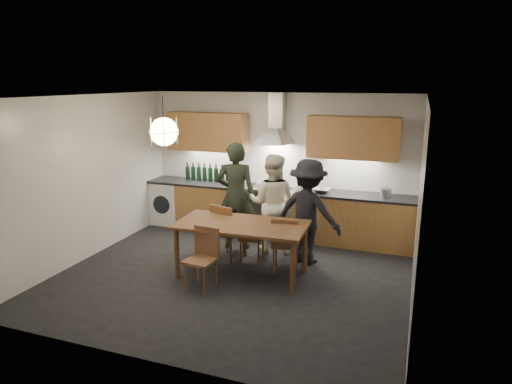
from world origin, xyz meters
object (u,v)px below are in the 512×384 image
(person_left, at_px, (236,196))
(stock_pot, at_px, (386,193))
(mixing_bowl, at_px, (321,190))
(chair_front, at_px, (203,253))
(person_right, at_px, (308,212))
(dining_table, at_px, (242,229))
(wine_bottles, at_px, (207,173))
(chair_back_left, at_px, (225,229))
(person_mid, at_px, (272,203))

(person_left, distance_m, stock_pot, 2.53)
(person_left, relative_size, mixing_bowl, 5.56)
(chair_front, height_order, person_right, person_right)
(dining_table, relative_size, wine_bottles, 2.04)
(person_left, distance_m, person_right, 1.33)
(chair_back_left, bearing_deg, stock_pot, -132.53)
(chair_back_left, bearing_deg, person_right, -148.31)
(chair_front, xyz_separation_m, person_left, (-0.17, 1.60, 0.42))
(mixing_bowl, bearing_deg, person_mid, -133.19)
(person_right, relative_size, wine_bottles, 1.75)
(person_left, xyz_separation_m, person_mid, (0.62, 0.07, -0.09))
(chair_back_left, relative_size, mixing_bowl, 2.79)
(chair_front, height_order, wine_bottles, wine_bottles)
(chair_front, bearing_deg, mixing_bowl, 71.35)
(dining_table, bearing_deg, person_left, 113.86)
(wine_bottles, bearing_deg, dining_table, -52.94)
(chair_front, bearing_deg, dining_table, 64.25)
(person_left, relative_size, person_mid, 1.11)
(chair_front, xyz_separation_m, person_right, (1.14, 1.36, 0.34))
(chair_front, distance_m, person_right, 1.81)
(person_right, relative_size, mixing_bowl, 5.02)
(chair_front, bearing_deg, chair_back_left, 102.58)
(person_mid, relative_size, wine_bottles, 1.75)
(person_mid, xyz_separation_m, person_right, (0.68, -0.31, 0.00))
(chair_front, relative_size, mixing_bowl, 2.60)
(chair_back_left, distance_m, wine_bottles, 1.92)
(person_left, bearing_deg, person_right, 156.37)
(chair_front, bearing_deg, stock_pot, 54.55)
(dining_table, relative_size, person_right, 1.16)
(dining_table, bearing_deg, stock_pot, 43.13)
(stock_pot, xyz_separation_m, wine_bottles, (-3.35, 0.07, 0.11))
(dining_table, bearing_deg, chair_front, -124.80)
(chair_back_left, relative_size, person_right, 0.56)
(stock_pot, relative_size, wine_bottles, 0.20)
(dining_table, distance_m, chair_front, 0.69)
(mixing_bowl, xyz_separation_m, stock_pot, (1.09, 0.07, 0.02))
(chair_back_left, bearing_deg, wine_bottles, -40.44)
(mixing_bowl, bearing_deg, person_left, -148.90)
(chair_front, distance_m, mixing_bowl, 2.67)
(mixing_bowl, relative_size, wine_bottles, 0.35)
(person_mid, height_order, stock_pot, person_mid)
(person_mid, distance_m, stock_pot, 1.93)
(person_left, relative_size, wine_bottles, 1.94)
(person_right, height_order, wine_bottles, person_right)
(person_mid, bearing_deg, stock_pot, -161.17)
(person_right, bearing_deg, person_mid, -13.06)
(dining_table, bearing_deg, person_mid, 82.15)
(chair_back_left, height_order, person_left, person_left)
(mixing_bowl, bearing_deg, person_right, -89.30)
(chair_back_left, xyz_separation_m, person_right, (1.24, 0.36, 0.30))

